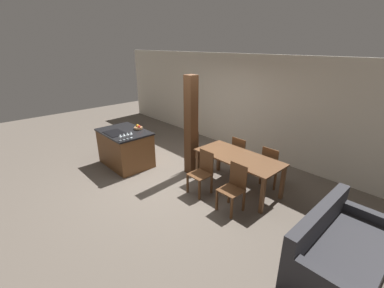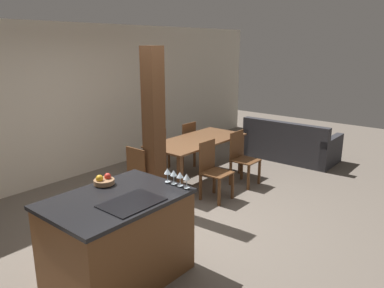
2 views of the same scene
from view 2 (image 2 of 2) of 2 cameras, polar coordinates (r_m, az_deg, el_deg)
ground_plane at (r=5.18m, az=-2.59°, el=-11.93°), size 16.00×16.00×0.00m
wall_back at (r=6.80m, az=-19.81°, el=5.74°), size 11.20×0.08×2.70m
kitchen_island at (r=3.95m, az=-11.22°, el=-13.95°), size 1.35×0.96×0.92m
fruit_bowl at (r=4.06m, az=-13.27°, el=-5.45°), size 0.22×0.22×0.11m
wine_glass_near at (r=3.82m, az=-0.83°, el=-5.07°), size 0.07×0.07×0.15m
wine_glass_middle at (r=3.87m, az=-1.83°, el=-4.78°), size 0.07×0.07×0.15m
wine_glass_far at (r=3.93m, az=-2.81°, el=-4.49°), size 0.07×0.07×0.15m
wine_glass_end at (r=3.99m, az=-3.76°, el=-4.21°), size 0.07×0.07×0.15m
dining_table at (r=6.42m, az=0.80°, el=-0.20°), size 1.83×0.84×0.76m
dining_chair_near_left at (r=5.78m, az=3.21°, el=-3.86°), size 0.40×0.40×0.91m
dining_chair_near_right at (r=6.43m, az=7.59°, el=-1.99°), size 0.40×0.40×0.91m
dining_chair_far_left at (r=6.59m, az=-5.83°, el=-1.51°), size 0.40×0.40×0.91m
dining_chair_far_right at (r=7.17m, az=-1.14°, el=-0.07°), size 0.40×0.40×0.91m
dining_chair_head_end at (r=5.57m, az=-7.60°, el=-4.72°), size 0.40×0.40×0.91m
couch at (r=8.08m, az=14.75°, el=-0.25°), size 0.95×1.83×0.84m
timber_post at (r=5.27m, az=-5.83°, el=1.96°), size 0.24×0.24×2.33m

